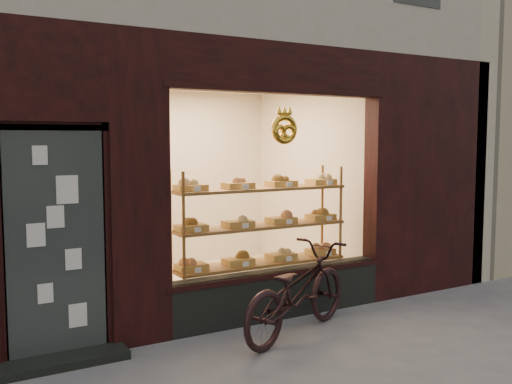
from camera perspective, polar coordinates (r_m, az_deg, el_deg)
display_shelf at (r=6.89m, az=0.40°, el=-4.57°), size 2.20×0.45×1.70m
bicycle at (r=6.03m, az=4.10°, el=-9.83°), size 1.89×1.27×0.94m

